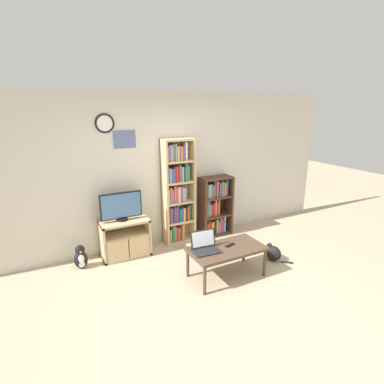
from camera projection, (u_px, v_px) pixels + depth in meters
ground_plane at (226, 301)px, 3.78m from camera, size 18.00×18.00×0.00m
wall_back at (163, 170)px, 5.16m from camera, size 7.02×0.09×2.60m
tv_stand at (125, 238)px, 4.86m from camera, size 0.77×0.42×0.62m
television at (121, 206)px, 4.72m from camera, size 0.66×0.18×0.46m
bookshelf_tall at (177, 193)px, 5.22m from camera, size 0.55×0.26×1.85m
bookshelf_short at (214, 207)px, 5.63m from camera, size 0.61×0.32×1.12m
coffee_table at (227, 251)px, 4.23m from camera, size 1.08×0.57×0.45m
laptop at (205, 246)px, 4.14m from camera, size 0.39×0.32×0.26m
remote_near_laptop at (230, 245)px, 4.28m from camera, size 0.17×0.08×0.02m
cat at (273, 253)px, 4.75m from camera, size 0.35×0.39×0.29m
penguin_figurine at (81, 258)px, 4.51m from camera, size 0.20×0.18×0.37m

